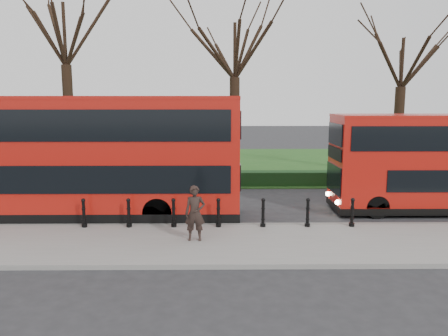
{
  "coord_description": "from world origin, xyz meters",
  "views": [
    {
      "loc": [
        1.1,
        -16.57,
        4.72
      ],
      "look_at": [
        1.27,
        0.5,
        2.0
      ],
      "focal_mm": 35.0,
      "sensor_mm": 36.0,
      "label": 1
    }
  ],
  "objects": [
    {
      "name": "ground",
      "position": [
        0.0,
        0.0,
        0.0
      ],
      "size": [
        120.0,
        120.0,
        0.0
      ],
      "primitive_type": "plane",
      "color": "#28282B",
      "rests_on": "ground"
    },
    {
      "name": "pavement",
      "position": [
        0.0,
        -3.0,
        0.07
      ],
      "size": [
        60.0,
        4.0,
        0.15
      ],
      "primitive_type": "cube",
      "color": "gray",
      "rests_on": "ground"
    },
    {
      "name": "kerb",
      "position": [
        0.0,
        -1.0,
        0.07
      ],
      "size": [
        60.0,
        0.25,
        0.16
      ],
      "primitive_type": "cube",
      "color": "slate",
      "rests_on": "ground"
    },
    {
      "name": "grass_verge",
      "position": [
        0.0,
        15.0,
        0.03
      ],
      "size": [
        60.0,
        18.0,
        0.06
      ],
      "primitive_type": "cube",
      "color": "#21511B",
      "rests_on": "ground"
    },
    {
      "name": "hedge",
      "position": [
        0.0,
        6.8,
        0.4
      ],
      "size": [
        60.0,
        0.9,
        0.8
      ],
      "primitive_type": "cube",
      "color": "black",
      "rests_on": "ground"
    },
    {
      "name": "yellow_line_outer",
      "position": [
        0.0,
        -0.7,
        0.01
      ],
      "size": [
        60.0,
        0.1,
        0.01
      ],
      "primitive_type": "cube",
      "color": "yellow",
      "rests_on": "ground"
    },
    {
      "name": "yellow_line_inner",
      "position": [
        0.0,
        -0.5,
        0.01
      ],
      "size": [
        60.0,
        0.1,
        0.01
      ],
      "primitive_type": "cube",
      "color": "yellow",
      "rests_on": "ground"
    },
    {
      "name": "tree_left",
      "position": [
        -8.0,
        10.0,
        8.87
      ],
      "size": [
        7.8,
        7.8,
        12.19
      ],
      "color": "black",
      "rests_on": "ground"
    },
    {
      "name": "tree_mid",
      "position": [
        2.0,
        10.0,
        7.89
      ],
      "size": [
        6.95,
        6.95,
        10.86
      ],
      "color": "black",
      "rests_on": "ground"
    },
    {
      "name": "tree_right",
      "position": [
        12.0,
        10.0,
        7.16
      ],
      "size": [
        6.31,
        6.31,
        9.86
      ],
      "color": "black",
      "rests_on": "ground"
    },
    {
      "name": "bollard_row",
      "position": [
        1.05,
        -1.35,
        0.65
      ],
      "size": [
        9.8,
        0.15,
        1.0
      ],
      "color": "black",
      "rests_on": "pavement"
    },
    {
      "name": "bus_lead",
      "position": [
        -4.18,
        0.42,
        2.42
      ],
      "size": [
        12.07,
        2.77,
        4.8
      ],
      "color": "#B0160E",
      "rests_on": "ground"
    },
    {
      "name": "pedestrian",
      "position": [
        0.3,
        -2.86,
        1.05
      ],
      "size": [
        0.67,
        0.45,
        1.81
      ],
      "primitive_type": "imported",
      "rotation": [
        0.0,
        0.0,
        0.02
      ],
      "color": "black",
      "rests_on": "pavement"
    }
  ]
}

